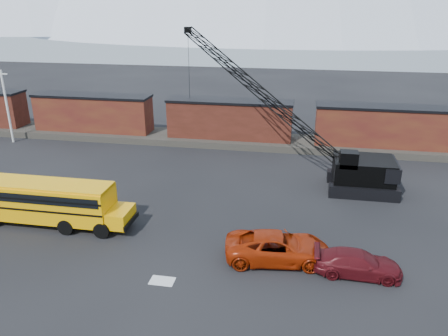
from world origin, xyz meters
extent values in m
plane|color=black|center=(0.00, 0.00, 0.00)|extent=(160.00, 160.00, 0.00)
cube|color=silver|center=(0.00, 340.00, 12.00)|extent=(800.00, 80.00, 24.00)
cube|color=#413D35|center=(0.00, 22.00, 0.35)|extent=(120.00, 5.00, 0.70)
cube|color=black|center=(-27.80, 22.00, 1.00)|extent=(2.20, 2.40, 0.60)
cube|color=#471415|center=(-16.00, 22.00, 2.70)|extent=(13.50, 2.90, 4.00)
cube|color=black|center=(-16.00, 22.00, 4.75)|extent=(13.70, 3.10, 0.25)
cube|color=black|center=(-20.20, 22.00, 1.00)|extent=(2.20, 2.40, 0.60)
cube|color=black|center=(-11.80, 22.00, 1.00)|extent=(2.20, 2.40, 0.60)
cube|color=#542117|center=(0.00, 22.00, 2.70)|extent=(13.50, 2.90, 4.00)
cube|color=black|center=(0.00, 22.00, 4.75)|extent=(13.70, 3.10, 0.25)
cube|color=black|center=(-4.20, 22.00, 1.00)|extent=(2.20, 2.40, 0.60)
cube|color=black|center=(4.20, 22.00, 1.00)|extent=(2.20, 2.40, 0.60)
cube|color=#471415|center=(16.00, 22.00, 2.70)|extent=(13.50, 2.90, 4.00)
cube|color=black|center=(16.00, 22.00, 4.75)|extent=(13.70, 3.10, 0.25)
cube|color=black|center=(11.80, 22.00, 1.00)|extent=(2.20, 2.40, 0.60)
cube|color=black|center=(20.20, 22.00, 1.00)|extent=(2.20, 2.40, 0.60)
cylinder|color=silver|center=(-24.00, 18.00, 4.00)|extent=(0.24, 0.24, 8.00)
cube|color=silver|center=(-24.00, 18.00, 7.60)|extent=(1.40, 0.12, 0.12)
cube|color=silver|center=(0.50, -4.00, 0.01)|extent=(1.40, 0.90, 0.02)
cube|color=#F4A605|center=(-9.74, 1.09, 1.80)|extent=(10.00, 2.50, 2.50)
cube|color=#F4A605|center=(-4.14, 1.09, 1.10)|extent=(1.60, 2.30, 1.10)
cube|color=#F4A605|center=(-9.74, 1.09, 3.10)|extent=(10.00, 2.30, 0.18)
cube|color=black|center=(-9.74, -0.17, 2.50)|extent=(9.60, 0.05, 0.65)
cube|color=black|center=(-9.74, 2.35, 2.50)|extent=(9.60, 0.05, 0.65)
cube|color=black|center=(-3.29, 1.09, 0.80)|extent=(0.15, 2.45, 0.35)
cylinder|color=black|center=(-13.34, 2.24, 0.55)|extent=(1.10, 0.35, 1.10)
cylinder|color=black|center=(-7.54, -0.06, 0.55)|extent=(1.10, 0.35, 1.10)
cylinder|color=black|center=(-7.54, 2.24, 0.55)|extent=(1.10, 0.35, 1.10)
cylinder|color=black|center=(-4.94, -0.06, 0.55)|extent=(1.10, 0.35, 1.10)
cylinder|color=black|center=(-4.94, 2.24, 0.55)|extent=(1.10, 0.35, 1.10)
imported|color=#9E2507|center=(6.79, -0.65, 0.89)|extent=(6.70, 3.71, 1.78)
imported|color=#510E14|center=(11.43, -1.33, 0.73)|extent=(5.04, 2.11, 1.46)
cube|color=black|center=(13.02, 9.57, 0.50)|extent=(5.50, 1.00, 1.00)
cube|color=black|center=(13.02, 12.77, 0.50)|extent=(5.50, 1.00, 1.00)
cube|color=black|center=(13.02, 11.17, 1.90)|extent=(4.80, 3.60, 1.80)
cube|color=black|center=(15.02, 11.17, 2.10)|extent=(1.20, 3.80, 1.20)
cube|color=black|center=(11.62, 9.97, 3.10)|extent=(1.40, 1.20, 1.30)
cube|color=black|center=(11.62, 9.42, 3.10)|extent=(1.20, 0.06, 0.90)
cube|color=black|center=(-4.49, 22.16, 12.03)|extent=(0.70, 0.50, 0.60)
cylinder|color=black|center=(-4.49, 22.16, 6.02)|extent=(0.04, 0.04, 11.73)
cube|color=black|center=(-4.49, 22.16, 0.35)|extent=(0.25, 0.25, 0.50)
camera|label=1|loc=(7.67, -23.86, 14.92)|focal=35.00mm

